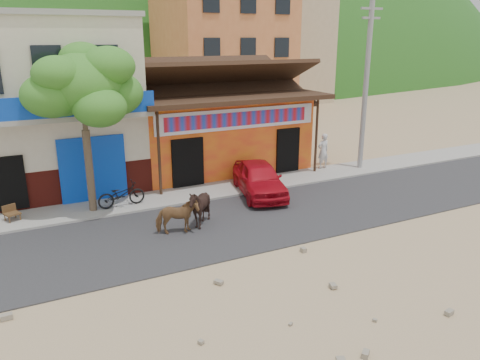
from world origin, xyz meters
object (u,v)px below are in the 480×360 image
Objects in this scene: utility_pole at (366,85)px; cafe_chair_right at (11,207)px; red_car at (259,178)px; cow_dark at (200,207)px; scooter at (121,194)px; tree at (86,130)px; pedestrian at (323,151)px; cow_tan at (177,217)px.

cafe_chair_right is (-15.51, -0.00, -3.50)m from utility_pole.
utility_pole is 7.28m from red_car.
cow_dark is 3.58m from scooter.
tree is 4.26× the size of cow_dark.
red_car is 2.36× the size of pedestrian.
tree is at bearing 80.37° from scooter.
pedestrian reaches higher than scooter.
cafe_chair_right is at bearing 81.10° from scooter.
cow_dark is (3.02, -3.08, -2.38)m from tree.
scooter is (1.05, -0.10, -2.53)m from tree.
utility_pole is at bearing -92.98° from scooter.
cow_dark is 0.79× the size of scooter.
cow_dark is (-9.78, -3.28, -3.38)m from utility_pole.
tree is at bearing -141.43° from cow_dark.
scooter is 1.78× the size of cafe_chair_right.
scooter is 3.77m from cafe_chair_right.
cow_tan reaches higher than scooter.
scooter is (-5.43, 0.91, -0.14)m from red_car.
cafe_chair_right is at bearing -179.99° from utility_pole.
tree reaches higher than pedestrian.
pedestrian reaches higher than red_car.
utility_pole reaches higher than scooter.
red_car is (4.33, 2.30, 0.10)m from cow_tan.
tree is 4.66m from cow_tan.
utility_pole is at bearing -62.01° from cow_tan.
pedestrian is (11.07, 0.90, -2.14)m from tree.
cow_dark reaches higher than scooter.
cow_tan is 0.99× the size of cow_dark.
utility_pole is 11.75m from cow_tan.
tree is 4.31× the size of cow_tan.
pedestrian is at bearing -54.98° from cow_tan.
cow_dark is at bearing -52.01° from cafe_chair_right.
scooter is at bearing -26.71° from cafe_chair_right.
tree is 6.98m from red_car.
pedestrian is (8.04, 3.98, 0.23)m from cow_dark.
cafe_chair_right is (-4.85, 3.50, -0.01)m from cow_tan.
red_car is 9.26m from cafe_chair_right.
utility_pole is 15.90m from cafe_chair_right.
tree is 0.75× the size of utility_pole.
cow_tan is at bearing -165.56° from scooter.
tree is 2.74m from scooter.
tree is 3.50× the size of pedestrian.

